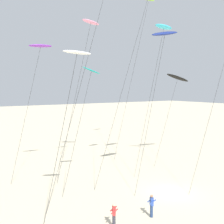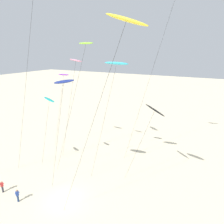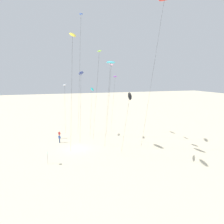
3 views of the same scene
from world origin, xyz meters
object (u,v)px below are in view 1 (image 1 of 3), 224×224
Objects in this scene: kite_white at (76,55)px; kite_pink at (90,26)px; kite_lime at (146,3)px; kite_cyan at (164,28)px; kite_flyer_middle at (152,205)px; kite_teal at (91,73)px; kite_flyer_nearest at (114,215)px; kite_purple at (40,47)px; kite_black at (177,78)px; kite_navy at (165,34)px.

kite_white is 0.73× the size of kite_pink.
kite_cyan is (3.40, 1.08, -1.81)m from kite_lime.
kite_cyan is 9.74× the size of kite_flyer_middle.
kite_teal is (-6.34, -0.02, -7.02)m from kite_lime.
kite_flyer_middle is (3.17, -0.19, 0.00)m from kite_flyer_nearest.
kite_flyer_middle is (3.29, -13.23, -12.53)m from kite_purple.
kite_black is 19.15m from kite_flyer_middle.
kite_teal is 6.78× the size of kite_flyer_middle.
kite_teal is at bearing 150.36° from kite_navy.
kite_white reaches higher than kite_flyer_middle.
kite_lime is 1.24× the size of kite_navy.
kite_lime reaches higher than kite_black.
kite_pink is 9.80× the size of kite_flyer_middle.
kite_lime is 20.17m from kite_flyer_nearest.
kite_flyer_nearest is (-8.62, -7.09, -16.80)m from kite_lime.
kite_lime is at bearing 27.19° from kite_white.
kite_white is 1.06× the size of kite_black.
kite_purple is 0.84× the size of kite_pink.
kite_navy is at bearing -132.50° from kite_cyan.
kite_flyer_middle is at bearing -140.51° from kite_navy.
kite_purple is (-2.40, 5.98, 2.75)m from kite_teal.
kite_pink reaches higher than kite_teal.
kite_pink reaches higher than kite_white.
kite_teal is 0.82× the size of kite_purple.
kite_cyan is 19.31m from kite_flyer_middle.
kite_purple reaches higher than kite_black.
kite_flyer_nearest is at bearing -154.65° from kite_navy.
kite_purple is at bearing 169.51° from kite_black.
kite_cyan is at bearing 34.20° from kite_flyer_nearest.
kite_pink reaches higher than kite_cyan.
kite_pink reaches higher than kite_black.
kite_purple is 18.52m from kite_flyer_middle.
kite_purple is at bearing 158.13° from kite_cyan.
kite_cyan is at bearing 17.66° from kite_lime.
kite_teal reaches higher than kite_flyer_nearest.
kite_navy is at bearing -29.64° from kite_teal.
kite_lime reaches higher than kite_flyer_middle.
kite_white is 11.64m from kite_pink.
kite_navy is at bearing 39.49° from kite_flyer_middle.
kite_pink is (-4.31, 3.63, -2.01)m from kite_lime.
kite_cyan is at bearing 47.50° from kite_navy.
kite_cyan is at bearing 43.38° from kite_flyer_middle.
kite_lime is 10.94× the size of kite_flyer_nearest.
kite_navy is 10.89m from kite_black.
kite_purple is 0.85× the size of kite_cyan.
kite_lime is 5.98m from kite_pink.
kite_lime is 1.53× the size of kite_white.
kite_black is 6.75× the size of kite_flyer_nearest.
kite_white is 11.91m from kite_flyer_middle.
kite_cyan is at bearing 24.97° from kite_white.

